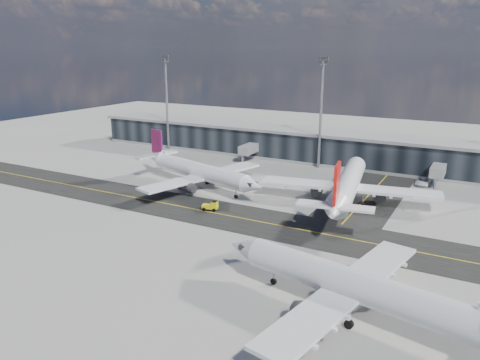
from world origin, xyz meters
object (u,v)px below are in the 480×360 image
at_px(airliner_redtail, 348,185).
at_px(airliner_near, 359,287).
at_px(baggage_tug, 211,206).
at_px(service_van, 423,182).
at_px(airliner_af, 199,171).

bearing_deg(airliner_redtail, airliner_near, -81.42).
height_order(baggage_tug, service_van, baggage_tug).
xyz_separation_m(airliner_near, service_van, (-1.41, 62.81, -3.03)).
relative_size(airliner_af, service_van, 6.43).
height_order(airliner_redtail, service_van, airliner_redtail).
xyz_separation_m(airliner_redtail, service_van, (11.70, 22.64, -3.40)).
xyz_separation_m(airliner_redtail, baggage_tug, (-22.49, -16.38, -3.25)).
relative_size(airliner_near, baggage_tug, 11.63).
relative_size(baggage_tug, service_van, 0.57).
bearing_deg(service_van, airliner_near, -86.98).
bearing_deg(baggage_tug, airliner_near, 41.99).
bearing_deg(baggage_tug, airliner_af, -152.12).
height_order(airliner_redtail, baggage_tug, airliner_redtail).
relative_size(airliner_af, airliner_near, 0.97).
height_order(airliner_af, airliner_redtail, airliner_redtail).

